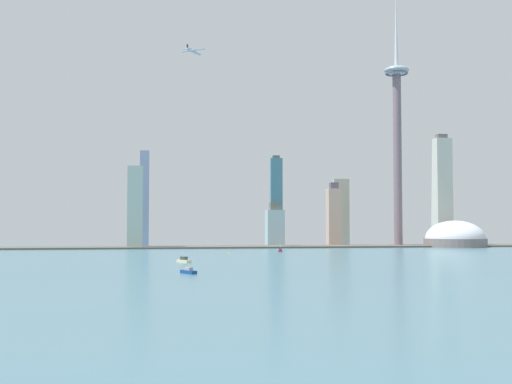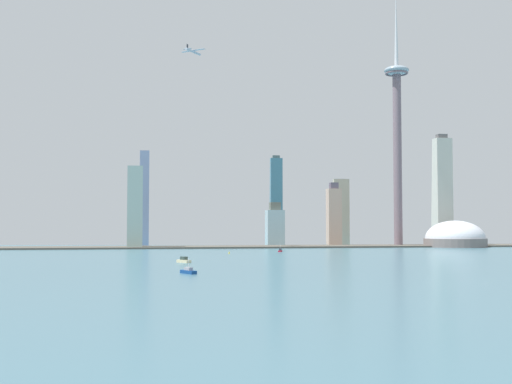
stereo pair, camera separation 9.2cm
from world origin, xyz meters
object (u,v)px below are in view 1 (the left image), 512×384
object	(u,v)px
skyscraper_1	(275,227)
boat_3	(188,271)
skyscraper_0	(340,212)
skyscraper_2	(276,201)
boat_1	(280,250)
skyscraper_6	(334,216)
channel_buoy_0	(229,252)
stadium_dome	(455,239)
boat_4	(184,260)
observation_tower	(397,121)
skyscraper_4	(144,198)
airplane	(193,51)
skyscraper_5	(442,191)
skyscraper_3	(135,207)

from	to	relation	value
skyscraper_1	boat_3	distance (m)	537.22
skyscraper_0	skyscraper_2	world-z (taller)	skyscraper_2
skyscraper_1	boat_1	size ratio (longest dim) A/B	5.49
skyscraper_6	channel_buoy_0	distance (m)	288.38
stadium_dome	skyscraper_1	size ratio (longest dim) A/B	1.36
skyscraper_1	boat_4	world-z (taller)	skyscraper_1
skyscraper_2	skyscraper_6	size ratio (longest dim) A/B	1.49
skyscraper_6	boat_3	size ratio (longest dim) A/B	6.01
observation_tower	skyscraper_4	world-z (taller)	observation_tower
airplane	boat_3	bearing A→B (deg)	-146.63
skyscraper_4	observation_tower	bearing A→B (deg)	-10.49
skyscraper_5	boat_3	world-z (taller)	skyscraper_5
skyscraper_6	channel_buoy_0	xyz separation A→B (m)	(-181.48, -220.17, -41.86)
boat_4	skyscraper_4	bearing A→B (deg)	149.64
boat_3	airplane	world-z (taller)	airplane
boat_1	channel_buoy_0	bearing A→B (deg)	143.04
observation_tower	skyscraper_3	world-z (taller)	observation_tower
skyscraper_3	channel_buoy_0	xyz separation A→B (m)	(101.21, -179.12, -52.51)
boat_3	skyscraper_2	bearing A→B (deg)	138.14
observation_tower	channel_buoy_0	world-z (taller)	observation_tower
skyscraper_5	skyscraper_1	bearing A→B (deg)	-178.34
skyscraper_0	skyscraper_5	size ratio (longest dim) A/B	0.69
observation_tower	channel_buoy_0	bearing A→B (deg)	-143.57
skyscraper_4	boat_4	world-z (taller)	skyscraper_4
observation_tower	skyscraper_6	world-z (taller)	observation_tower
airplane	stadium_dome	bearing A→B (deg)	-53.22
boat_3	skyscraper_3	bearing A→B (deg)	159.67
boat_1	airplane	world-z (taller)	airplane
skyscraper_2	skyscraper_3	bearing A→B (deg)	-154.01
skyscraper_2	boat_3	distance (m)	595.97
boat_3	channel_buoy_0	size ratio (longest dim) A/B	5.91
skyscraper_4	boat_3	bearing A→B (deg)	-87.30
skyscraper_4	skyscraper_5	world-z (taller)	skyscraper_5
skyscraper_4	boat_1	bearing A→B (deg)	-56.40
stadium_dome	boat_4	distance (m)	510.36
boat_4	airplane	bearing A→B (deg)	140.10
skyscraper_0	skyscraper_3	bearing A→B (deg)	-163.03
skyscraper_2	channel_buoy_0	size ratio (longest dim) A/B	52.76
observation_tower	skyscraper_5	distance (m)	134.43
boat_3	skyscraper_5	bearing A→B (deg)	116.17
skyscraper_1	skyscraper_2	world-z (taller)	skyscraper_2
skyscraper_5	skyscraper_6	world-z (taller)	skyscraper_5
boat_1	boat_3	world-z (taller)	boat_1
skyscraper_2	boat_4	xyz separation A→B (m)	(-166.73, -445.58, -65.11)
skyscraper_4	boat_4	xyz separation A→B (m)	(30.81, -431.45, -67.18)
skyscraper_1	skyscraper_6	world-z (taller)	skyscraper_6
skyscraper_3	skyscraper_6	distance (m)	285.85
skyscraper_6	boat_4	distance (m)	454.96
airplane	skyscraper_4	bearing A→B (deg)	69.40
skyscraper_0	channel_buoy_0	xyz separation A→B (m)	(-206.42, -272.97, -49.04)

